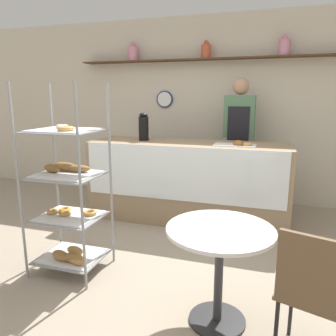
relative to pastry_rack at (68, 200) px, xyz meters
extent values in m
plane|color=gray|center=(0.69, 0.28, -0.66)|extent=(14.00, 14.00, 0.00)
cube|color=beige|center=(0.69, 2.60, 0.69)|extent=(10.00, 0.06, 2.70)
cube|color=#4C331E|center=(0.69, 2.45, 1.41)|extent=(3.82, 0.24, 0.02)
cylinder|color=#CC7F99|center=(-0.41, 2.45, 1.52)|extent=(0.15, 0.15, 0.21)
sphere|color=#CC7F99|center=(-0.41, 2.45, 1.65)|extent=(0.08, 0.08, 0.08)
cylinder|color=#B24C33|center=(0.71, 2.45, 1.51)|extent=(0.14, 0.14, 0.18)
sphere|color=#B24C33|center=(0.71, 2.45, 1.62)|extent=(0.07, 0.07, 0.07)
cylinder|color=#CC7F99|center=(1.75, 2.45, 1.52)|extent=(0.15, 0.15, 0.21)
sphere|color=#CC7F99|center=(1.75, 2.45, 1.65)|extent=(0.08, 0.08, 0.08)
cylinder|color=navy|center=(0.06, 2.55, 0.85)|extent=(0.25, 0.03, 0.25)
cylinder|color=white|center=(0.06, 2.53, 0.85)|extent=(0.22, 0.00, 0.22)
cube|color=#937A5B|center=(0.69, 1.55, -0.16)|extent=(2.47, 0.71, 1.00)
cube|color=silver|center=(0.69, 1.19, 0.02)|extent=(2.37, 0.01, 0.64)
cylinder|color=gray|center=(-0.29, -0.24, 0.17)|extent=(0.02, 0.02, 1.67)
cylinder|color=gray|center=(0.29, -0.24, 0.17)|extent=(0.02, 0.02, 1.67)
cylinder|color=gray|center=(-0.29, 0.25, 0.17)|extent=(0.02, 0.02, 1.67)
cylinder|color=gray|center=(0.29, 0.25, 0.17)|extent=(0.02, 0.02, 1.67)
cube|color=gray|center=(0.00, 0.01, -0.54)|extent=(0.56, 0.48, 0.01)
cube|color=white|center=(0.00, 0.01, -0.53)|extent=(0.50, 0.42, 0.01)
ellipsoid|color=#B27F47|center=(0.12, -0.12, -0.49)|extent=(0.22, 0.14, 0.06)
ellipsoid|color=olive|center=(0.11, -0.11, -0.48)|extent=(0.21, 0.09, 0.09)
ellipsoid|color=tan|center=(0.02, 0.02, -0.49)|extent=(0.20, 0.14, 0.08)
ellipsoid|color=olive|center=(-0.04, -0.10, -0.48)|extent=(0.20, 0.14, 0.09)
ellipsoid|color=olive|center=(-0.02, -0.10, -0.49)|extent=(0.20, 0.13, 0.07)
cube|color=gray|center=(0.00, 0.01, -0.16)|extent=(0.56, 0.48, 0.01)
cube|color=white|center=(0.00, 0.01, -0.15)|extent=(0.50, 0.42, 0.01)
torus|color=gold|center=(-0.10, 0.08, -0.13)|extent=(0.11, 0.11, 0.03)
torus|color=tan|center=(-0.18, 0.01, -0.13)|extent=(0.11, 0.11, 0.03)
torus|color=tan|center=(-0.04, 0.00, -0.13)|extent=(0.11, 0.11, 0.03)
torus|color=tan|center=(0.16, 0.08, -0.13)|extent=(0.13, 0.13, 0.03)
cube|color=gray|center=(0.00, 0.01, 0.22)|extent=(0.56, 0.48, 0.01)
cube|color=white|center=(0.00, 0.01, 0.23)|extent=(0.50, 0.42, 0.01)
ellipsoid|color=olive|center=(-0.15, 0.02, 0.28)|extent=(0.19, 0.13, 0.07)
ellipsoid|color=olive|center=(0.07, 0.09, 0.27)|extent=(0.21, 0.11, 0.06)
ellipsoid|color=olive|center=(-0.12, 0.13, 0.28)|extent=(0.19, 0.09, 0.07)
ellipsoid|color=olive|center=(-0.05, 0.09, 0.28)|extent=(0.18, 0.08, 0.08)
cube|color=gray|center=(0.00, 0.01, 0.60)|extent=(0.56, 0.48, 0.01)
cube|color=white|center=(0.00, 0.01, 0.62)|extent=(0.50, 0.42, 0.01)
torus|color=#EAB2C1|center=(-0.08, 0.10, 0.64)|extent=(0.10, 0.10, 0.03)
torus|color=tan|center=(0.09, -0.10, 0.64)|extent=(0.14, 0.14, 0.04)
torus|color=brown|center=(0.10, -0.08, 0.64)|extent=(0.10, 0.10, 0.03)
cube|color=#282833|center=(1.24, 2.18, -0.16)|extent=(0.24, 0.19, 1.01)
cube|color=#4C7051|center=(1.24, 2.18, 0.63)|extent=(0.40, 0.22, 0.56)
cube|color=black|center=(1.24, 2.07, 0.53)|extent=(0.28, 0.01, 0.47)
sphere|color=tan|center=(1.24, 2.18, 1.02)|extent=(0.22, 0.22, 0.22)
cylinder|color=#262628|center=(1.39, -0.31, -0.65)|extent=(0.40, 0.40, 0.02)
cylinder|color=#333338|center=(1.39, -0.31, -0.31)|extent=(0.06, 0.06, 0.66)
cylinder|color=white|center=(1.39, -0.31, 0.03)|extent=(0.73, 0.73, 0.02)
cylinder|color=black|center=(1.87, -0.29, -0.44)|extent=(0.02, 0.02, 0.44)
cylinder|color=black|center=(1.77, -0.60, -0.44)|extent=(0.02, 0.02, 0.44)
cube|color=brown|center=(1.97, -0.49, -0.21)|extent=(0.48, 0.48, 0.03)
cube|color=brown|center=(1.92, -0.66, 0.00)|extent=(0.35, 0.14, 0.40)
cylinder|color=black|center=(0.10, 1.55, 0.49)|extent=(0.13, 0.13, 0.31)
ellipsoid|color=black|center=(0.10, 1.55, 0.66)|extent=(0.11, 0.11, 0.05)
cube|color=silver|center=(1.27, 1.46, 0.34)|extent=(0.48, 0.25, 0.01)
torus|color=tan|center=(1.41, 1.44, 0.36)|extent=(0.11, 0.11, 0.03)
torus|color=brown|center=(1.31, 1.44, 0.37)|extent=(0.13, 0.13, 0.04)
torus|color=gold|center=(1.30, 1.53, 0.36)|extent=(0.11, 0.11, 0.04)
camera|label=1|loc=(1.67, -2.35, 0.90)|focal=35.00mm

